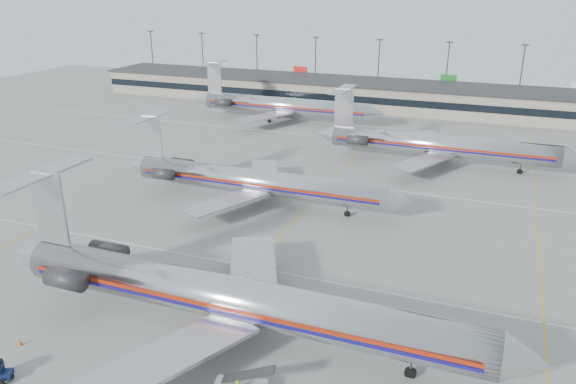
% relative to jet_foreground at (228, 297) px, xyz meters
% --- Properties ---
extents(ground, '(260.00, 260.00, 0.00)m').
position_rel_jet_foreground_xyz_m(ground, '(-3.48, 2.18, -3.84)').
color(ground, gray).
rests_on(ground, ground).
extents(apron_markings, '(160.00, 0.15, 0.02)m').
position_rel_jet_foreground_xyz_m(apron_markings, '(-3.48, 12.18, -3.83)').
color(apron_markings, silver).
rests_on(apron_markings, ground).
extents(terminal, '(162.00, 17.00, 6.25)m').
position_rel_jet_foreground_xyz_m(terminal, '(-3.48, 100.15, -0.68)').
color(terminal, gray).
rests_on(terminal, ground).
extents(light_mast_row, '(163.60, 0.40, 15.28)m').
position_rel_jet_foreground_xyz_m(light_mast_row, '(-3.48, 114.18, 4.74)').
color(light_mast_row, '#38383D').
rests_on(light_mast_row, ground).
extents(jet_foreground, '(50.52, 29.75, 13.22)m').
position_rel_jet_foreground_xyz_m(jet_foreground, '(0.00, 0.00, 0.00)').
color(jet_foreground, silver).
rests_on(jet_foreground, ground).
extents(jet_second_row, '(43.62, 25.68, 11.42)m').
position_rel_jet_foreground_xyz_m(jet_second_row, '(-11.40, 29.96, -0.52)').
color(jet_second_row, silver).
rests_on(jet_second_row, ground).
extents(jet_third_row, '(44.55, 27.40, 12.18)m').
position_rel_jet_foreground_xyz_m(jet_third_row, '(10.41, 57.55, -0.30)').
color(jet_third_row, silver).
rests_on(jet_third_row, ground).
extents(jet_back_row, '(45.49, 27.98, 12.44)m').
position_rel_jet_foreground_xyz_m(jet_back_row, '(-25.95, 77.50, -0.23)').
color(jet_back_row, silver).
rests_on(jet_back_row, ground).
extents(belt_loader, '(4.92, 2.34, 2.52)m').
position_rel_jet_foreground_xyz_m(belt_loader, '(4.33, -6.45, -3.16)').
color(belt_loader, '#A2A2A2').
rests_on(belt_loader, ground).
extents(cone_left, '(0.46, 0.46, 0.53)m').
position_rel_jet_foreground_xyz_m(cone_left, '(-16.35, -8.11, -3.57)').
color(cone_left, '#E54C07').
rests_on(cone_left, ground).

